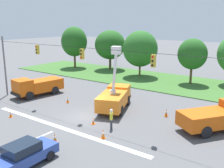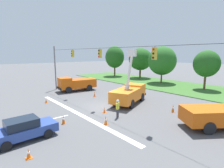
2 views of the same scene
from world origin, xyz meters
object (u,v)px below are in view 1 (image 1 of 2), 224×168
utility_truck_support_near (37,86)px  traffic_cone_lane_edge_a (68,100)px  traffic_cone_foreground_right (11,114)px  sedan_blue (24,154)px  road_worker (111,118)px  utility_truck_support_far (218,116)px  traffic_cone_near_bucket (166,113)px  tree_centre (140,49)px  tree_west (110,45)px  traffic_cone_mid_left (93,121)px  utility_truck_bucket_lift (115,97)px  traffic_cone_lane_edge_b (103,134)px  traffic_cone_far_left (55,138)px  tree_east (192,54)px  tree_far_west (74,42)px

utility_truck_support_near → traffic_cone_lane_edge_a: 5.27m
traffic_cone_foreground_right → utility_truck_support_near: bearing=122.2°
sedan_blue → road_worker: (1.04, 7.94, 0.21)m
utility_truck_support_far → traffic_cone_near_bucket: 4.86m
tree_centre → sedan_blue: 29.29m
tree_west → traffic_cone_mid_left: bearing=-56.9°
utility_truck_bucket_lift → traffic_cone_foreground_right: size_ratio=10.24×
tree_west → traffic_cone_lane_edge_a: 21.50m
utility_truck_bucket_lift → tree_centre: bearing=111.2°
traffic_cone_lane_edge_b → traffic_cone_far_left: 3.68m
utility_truck_support_far → traffic_cone_lane_edge_a: size_ratio=9.11×
utility_truck_bucket_lift → road_worker: 5.19m
utility_truck_support_far → traffic_cone_near_bucket: bearing=175.7°
tree_west → utility_truck_support_near: size_ratio=1.15×
road_worker → traffic_cone_lane_edge_b: bearing=-73.2°
traffic_cone_mid_left → traffic_cone_lane_edge_b: bearing=-35.6°
utility_truck_support_near → traffic_cone_near_bucket: bearing=8.7°
tree_east → traffic_cone_near_bucket: (2.79, -14.41, -3.97)m
sedan_blue → traffic_cone_lane_edge_a: (-7.23, 10.97, -0.44)m
traffic_cone_near_bucket → traffic_cone_lane_edge_b: size_ratio=1.01×
tree_centre → traffic_cone_lane_edge_a: size_ratio=10.49×
tree_east → utility_truck_support_near: (-13.23, -16.86, -3.16)m
tree_west → utility_truck_support_near: tree_west is taller
tree_east → utility_truck_support_far: size_ratio=1.01×
tree_far_west → sedan_blue: (22.29, -27.89, -4.29)m
road_worker → utility_truck_bucket_lift: bearing=122.3°
traffic_cone_foreground_right → traffic_cone_far_left: traffic_cone_far_left is taller
traffic_cone_far_left → traffic_cone_near_bucket: bearing=66.1°
traffic_cone_near_bucket → tree_west: bearing=138.5°
sedan_blue → traffic_cone_near_bucket: 13.90m
tree_far_west → road_worker: 30.97m
sedan_blue → traffic_cone_lane_edge_b: bearing=75.1°
traffic_cone_mid_left → traffic_cone_lane_edge_b: traffic_cone_lane_edge_b is taller
tree_east → traffic_cone_lane_edge_a: size_ratio=9.24×
utility_truck_bucket_lift → utility_truck_support_near: bearing=-172.8°
sedan_blue → traffic_cone_far_left: sedan_blue is taller
utility_truck_support_near → traffic_cone_mid_left: utility_truck_support_near is taller
traffic_cone_mid_left → utility_truck_bucket_lift: bearing=100.8°
traffic_cone_mid_left → traffic_cone_far_left: traffic_cone_far_left is taller
utility_truck_bucket_lift → traffic_cone_mid_left: utility_truck_bucket_lift is taller
tree_centre → sedan_blue: bearing=-74.4°
tree_far_west → traffic_cone_far_left: size_ratio=10.39×
utility_truck_support_near → traffic_cone_lane_edge_a: bearing=0.0°
tree_west → traffic_cone_lane_edge_a: bearing=-66.8°
sedan_blue → traffic_cone_far_left: bearing=104.8°
tree_far_west → traffic_cone_lane_edge_a: size_ratio=11.15×
utility_truck_support_far → traffic_cone_far_left: (-9.24, -9.72, -0.81)m
traffic_cone_near_bucket → traffic_cone_lane_edge_a: 11.08m
tree_east → sedan_blue: 28.07m
tree_east → sedan_blue: tree_east is taller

